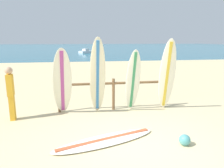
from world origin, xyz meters
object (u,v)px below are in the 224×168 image
object	(u,v)px
surfboard_leaning_left	(98,77)
small_boat_offshore	(86,51)
beachgoer_standing	(11,91)
beach_ball	(185,140)
surfboard_leaning_center_left	(133,81)
surfboard_lying_on_sand	(106,140)
surfboard_rack	(113,89)
surfboard_leaning_far_left	(62,82)
surfboard_leaning_center	(167,76)

from	to	relation	value
surfboard_leaning_left	small_boat_offshore	size ratio (longest dim) A/B	0.97
beachgoer_standing	beach_ball	world-z (taller)	beachgoer_standing
surfboard_leaning_center_left	surfboard_lying_on_sand	world-z (taller)	surfboard_leaning_center_left
surfboard_rack	beachgoer_standing	xyz separation A→B (m)	(-3.00, -0.47, 0.15)
beachgoer_standing	small_boat_offshore	world-z (taller)	beachgoer_standing
surfboard_lying_on_sand	small_boat_offshore	distance (m)	31.65
surfboard_rack	beachgoer_standing	size ratio (longest dim) A/B	2.33
surfboard_rack	surfboard_leaning_center_left	xyz separation A→B (m)	(0.58, -0.25, 0.31)
surfboard_leaning_left	surfboard_lying_on_sand	world-z (taller)	surfboard_leaning_left
surfboard_rack	small_boat_offshore	distance (m)	29.43
surfboard_rack	surfboard_leaning_left	distance (m)	0.86
surfboard_leaning_left	beach_ball	size ratio (longest dim) A/B	9.52
surfboard_leaning_far_left	beach_ball	bearing A→B (deg)	-39.72
surfboard_rack	surfboard_leaning_far_left	xyz separation A→B (m)	(-1.58, -0.38, 0.35)
surfboard_leaning_left	surfboard_leaning_center	bearing A→B (deg)	0.55
small_boat_offshore	surfboard_leaning_center_left	bearing A→B (deg)	-89.11
surfboard_lying_on_sand	beachgoer_standing	bearing A→B (deg)	144.71
surfboard_leaning_far_left	beach_ball	xyz separation A→B (m)	(2.73, -2.27, -0.91)
surfboard_leaning_left	surfboard_leaning_center	size ratio (longest dim) A/B	1.02
surfboard_lying_on_sand	surfboard_leaning_center	bearing A→B (deg)	39.56
surfboard_leaning_far_left	beach_ball	distance (m)	3.67
surfboard_leaning_far_left	surfboard_leaning_left	xyz separation A→B (m)	(1.03, -0.07, 0.14)
surfboard_leaning_far_left	surfboard_leaning_center_left	world-z (taller)	surfboard_leaning_far_left
surfboard_leaning_left	beachgoer_standing	size ratio (longest dim) A/B	1.54
surfboard_leaning_left	surfboard_lying_on_sand	bearing A→B (deg)	-89.61
surfboard_leaning_center	beach_ball	distance (m)	2.50
surfboard_leaning_far_left	surfboard_leaning_left	distance (m)	1.05
surfboard_lying_on_sand	beach_ball	size ratio (longest dim) A/B	10.24
beachgoer_standing	surfboard_lying_on_sand	bearing A→B (deg)	-35.29
small_boat_offshore	beach_ball	xyz separation A→B (m)	(1.03, -32.07, -0.13)
surfboard_leaning_center_left	beach_ball	world-z (taller)	surfboard_leaning_center_left
surfboard_leaning_center_left	surfboard_leaning_left	bearing A→B (deg)	-170.03
surfboard_leaning_far_left	surfboard_rack	bearing A→B (deg)	13.50
beach_ball	beachgoer_standing	bearing A→B (deg)	152.32
surfboard_leaning_center_left	beach_ball	bearing A→B (deg)	-76.72
surfboard_leaning_far_left	surfboard_leaning_center	xyz separation A→B (m)	(3.21, -0.05, 0.12)
surfboard_rack	surfboard_leaning_far_left	distance (m)	1.67
surfboard_leaning_left	surfboard_lying_on_sand	distance (m)	2.11
surfboard_leaning_center	beachgoer_standing	xyz separation A→B (m)	(-4.63, -0.04, -0.31)
surfboard_rack	surfboard_lying_on_sand	distance (m)	2.37
surfboard_rack	surfboard_lying_on_sand	world-z (taller)	surfboard_rack
surfboard_leaning_left	surfboard_lying_on_sand	size ratio (longest dim) A/B	0.93
surfboard_leaning_center	surfboard_leaning_far_left	bearing A→B (deg)	179.14
surfboard_rack	surfboard_leaning_center_left	world-z (taller)	surfboard_leaning_center_left
surfboard_leaning_left	surfboard_leaning_center	distance (m)	2.18
surfboard_leaning_far_left	small_boat_offshore	xyz separation A→B (m)	(1.70, 29.81, -0.78)
surfboard_leaning_center	surfboard_lying_on_sand	world-z (taller)	surfboard_leaning_center
surfboard_rack	surfboard_lying_on_sand	bearing A→B (deg)	-103.66
surfboard_rack	beach_ball	distance (m)	2.94
small_boat_offshore	surfboard_leaning_left	bearing A→B (deg)	-91.28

